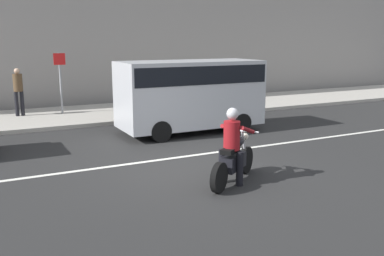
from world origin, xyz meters
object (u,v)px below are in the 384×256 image
(parked_van_silver, at_px, (190,91))
(pedestrian_bystander, at_px, (18,88))
(motorcycle_with_rider_crimson, at_px, (233,152))
(street_sign_post, at_px, (60,77))

(parked_van_silver, distance_m, pedestrian_bystander, 6.86)
(pedestrian_bystander, bearing_deg, parked_van_silver, -46.12)
(motorcycle_with_rider_crimson, relative_size, parked_van_silver, 0.38)
(parked_van_silver, relative_size, pedestrian_bystander, 2.55)
(parked_van_silver, bearing_deg, street_sign_post, 123.66)
(pedestrian_bystander, bearing_deg, motorcycle_with_rider_crimson, -71.79)
(parked_van_silver, relative_size, street_sign_post, 1.95)
(motorcycle_with_rider_crimson, bearing_deg, parked_van_silver, 73.28)
(parked_van_silver, xyz_separation_m, street_sign_post, (-3.21, 4.82, 0.24))
(parked_van_silver, bearing_deg, motorcycle_with_rider_crimson, -106.72)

